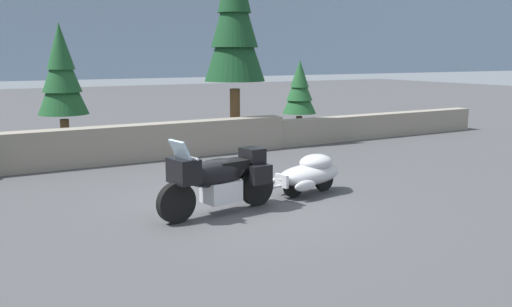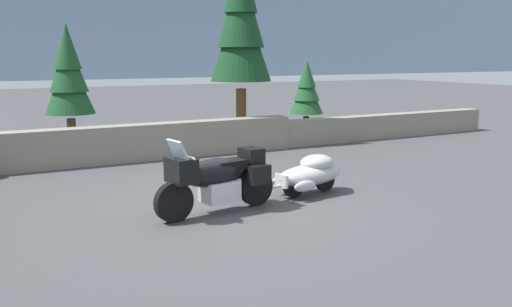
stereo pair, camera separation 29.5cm
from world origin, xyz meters
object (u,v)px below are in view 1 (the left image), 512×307
touring_motorcycle (218,178)px  pine_tree_far_right (61,74)px  car_shaped_trailer (310,173)px  pine_tree_secondary (300,90)px  pine_tree_tall (234,20)px

touring_motorcycle → pine_tree_far_right: (-1.20, 6.70, 1.56)m
pine_tree_far_right → touring_motorcycle: bearing=-79.8°
car_shaped_trailer → pine_tree_secondary: 7.24m
touring_motorcycle → car_shaped_trailer: bearing=9.1°
touring_motorcycle → car_shaped_trailer: 2.15m
car_shaped_trailer → pine_tree_secondary: (3.86, 6.01, 1.16)m
touring_motorcycle → pine_tree_tall: 7.72m
pine_tree_tall → pine_tree_secondary: bearing=4.8°
pine_tree_far_right → pine_tree_tall: bearing=-6.5°
pine_tree_tall → pine_tree_far_right: bearing=173.5°
car_shaped_trailer → pine_tree_far_right: size_ratio=0.64×
car_shaped_trailer → pine_tree_secondary: pine_tree_secondary is taller
pine_tree_tall → pine_tree_far_right: (-4.75, 0.54, -1.48)m
car_shaped_trailer → pine_tree_tall: size_ratio=0.38×
car_shaped_trailer → pine_tree_secondary: bearing=57.3°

